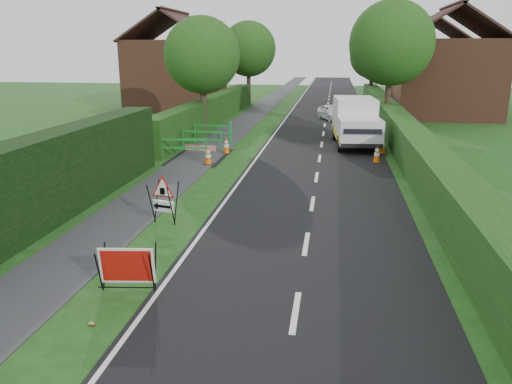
{
  "coord_description": "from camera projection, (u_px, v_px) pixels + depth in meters",
  "views": [
    {
      "loc": [
        3.06,
        -10.98,
        4.82
      ],
      "look_at": [
        0.98,
        2.38,
        0.94
      ],
      "focal_mm": 35.0,
      "sensor_mm": 36.0,
      "label": 1
    }
  ],
  "objects": [
    {
      "name": "red_rect_sign",
      "position": [
        127.0,
        267.0,
        10.18
      ],
      "size": [
        1.19,
        0.81,
        0.95
      ],
      "rotation": [
        0.0,
        0.0,
        0.13
      ],
      "color": "black",
      "rests_on": "ground"
    },
    {
      "name": "redwhite_plank",
      "position": [
        201.0,
        157.0,
        23.07
      ],
      "size": [
        1.5,
        0.19,
        0.25
      ],
      "primitive_type": "cube",
      "rotation": [
        0.0,
        0.0,
        -0.1
      ],
      "color": "red",
      "rests_on": "ground"
    },
    {
      "name": "traffic_cone_4",
      "position": [
        226.0,
        145.0,
        23.8
      ],
      "size": [
        0.38,
        0.38,
        0.79
      ],
      "color": "black",
      "rests_on": "ground"
    },
    {
      "name": "house_west",
      "position": [
        177.0,
        73.0,
        41.38
      ],
      "size": [
        7.5,
        7.4,
        7.88
      ],
      "color": "brown",
      "rests_on": "ground"
    },
    {
      "name": "traffic_cone_0",
      "position": [
        377.0,
        154.0,
        21.88
      ],
      "size": [
        0.38,
        0.38,
        0.79
      ],
      "color": "black",
      "rests_on": "ground"
    },
    {
      "name": "ped_barrier_0",
      "position": [
        184.0,
        146.0,
        22.38
      ],
      "size": [
        2.08,
        0.55,
        1.0
      ],
      "rotation": [
        0.0,
        0.0,
        0.1
      ],
      "color": "#17812B",
      "rests_on": "ground"
    },
    {
      "name": "footpath",
      "position": [
        268.0,
        103.0,
        45.89
      ],
      "size": [
        2.0,
        90.0,
        0.02
      ],
      "primitive_type": "cube",
      "color": "#2D2D30",
      "rests_on": "ground"
    },
    {
      "name": "tree_ne",
      "position": [
        392.0,
        43.0,
        30.73
      ],
      "size": [
        5.2,
        5.2,
        7.79
      ],
      "color": "#2D2116",
      "rests_on": "ground"
    },
    {
      "name": "hedge_west_near",
      "position": [
        15.0,
        242.0,
        12.95
      ],
      "size": [
        1.1,
        18.0,
        2.5
      ],
      "primitive_type": "cube",
      "color": "black",
      "rests_on": "ground"
    },
    {
      "name": "tree_fw",
      "position": [
        249.0,
        49.0,
        43.85
      ],
      "size": [
        4.8,
        4.8,
        7.24
      ],
      "color": "#2D2116",
      "rests_on": "ground"
    },
    {
      "name": "hedge_west_far",
      "position": [
        213.0,
        123.0,
        33.84
      ],
      "size": [
        1.0,
        24.0,
        1.8
      ],
      "primitive_type": "cube",
      "color": "#14380F",
      "rests_on": "ground"
    },
    {
      "name": "traffic_cone_1",
      "position": [
        382.0,
        146.0,
        23.71
      ],
      "size": [
        0.38,
        0.38,
        0.79
      ],
      "color": "black",
      "rests_on": "ground"
    },
    {
      "name": "tree_fe",
      "position": [
        373.0,
        56.0,
        46.19
      ],
      "size": [
        4.2,
        4.2,
        6.33
      ],
      "color": "#2D2116",
      "rests_on": "ground"
    },
    {
      "name": "works_van",
      "position": [
        356.0,
        121.0,
        25.66
      ],
      "size": [
        2.45,
        5.34,
        2.37
      ],
      "rotation": [
        0.0,
        0.0,
        0.08
      ],
      "color": "silver",
      "rests_on": "ground"
    },
    {
      "name": "traffic_cone_3",
      "position": [
        208.0,
        156.0,
        21.54
      ],
      "size": [
        0.38,
        0.38,
        0.79
      ],
      "color": "black",
      "rests_on": "ground"
    },
    {
      "name": "ground",
      "position": [
        202.0,
        254.0,
        12.21
      ],
      "size": [
        120.0,
        120.0,
        0.0
      ],
      "primitive_type": "plane",
      "color": "#1A4012",
      "rests_on": "ground"
    },
    {
      "name": "road_surface",
      "position": [
        328.0,
        104.0,
        45.08
      ],
      "size": [
        6.0,
        90.0,
        0.02
      ],
      "primitive_type": "cube",
      "color": "black",
      "rests_on": "ground"
    },
    {
      "name": "ped_barrier_3",
      "position": [
        231.0,
        129.0,
        27.19
      ],
      "size": [
        0.82,
        2.08,
        1.0
      ],
      "rotation": [
        0.0,
        0.0,
        1.81
      ],
      "color": "#17812B",
      "rests_on": "ground"
    },
    {
      "name": "ped_barrier_2",
      "position": [
        212.0,
        131.0,
        26.47
      ],
      "size": [
        2.09,
        0.67,
        1.0
      ],
      "rotation": [
        0.0,
        0.0,
        -0.16
      ],
      "color": "#17812B",
      "rests_on": "ground"
    },
    {
      "name": "traffic_cone_2",
      "position": [
        365.0,
        136.0,
        26.53
      ],
      "size": [
        0.38,
        0.38,
        0.79
      ],
      "color": "black",
      "rests_on": "ground"
    },
    {
      "name": "hedge_east",
      "position": [
        398.0,
        144.0,
        26.44
      ],
      "size": [
        1.2,
        50.0,
        1.5
      ],
      "primitive_type": "cube",
      "color": "#14380F",
      "rests_on": "ground"
    },
    {
      "name": "tree_nw",
      "position": [
        202.0,
        55.0,
        28.75
      ],
      "size": [
        4.4,
        4.4,
        6.7
      ],
      "color": "#2D2116",
      "rests_on": "ground"
    },
    {
      "name": "triangle_sign",
      "position": [
        162.0,
        196.0,
        14.05
      ],
      "size": [
        0.97,
        0.97,
        1.19
      ],
      "rotation": [
        0.0,
        0.0,
        -0.22
      ],
      "color": "black",
      "rests_on": "ground"
    },
    {
      "name": "hatchback_car",
      "position": [
        332.0,
        112.0,
        34.99
      ],
      "size": [
        2.44,
        3.49,
        1.1
      ],
      "primitive_type": "imported",
      "rotation": [
        0.0,
        0.0,
        0.39
      ],
      "color": "white",
      "rests_on": "ground"
    },
    {
      "name": "house_east_b",
      "position": [
        427.0,
        69.0,
        49.52
      ],
      "size": [
        7.5,
        7.4,
        7.88
      ],
      "color": "brown",
      "rests_on": "ground"
    },
    {
      "name": "litter_can",
      "position": [
        92.0,
        326.0,
        9.03
      ],
      "size": [
        0.12,
        0.07,
        0.07
      ],
      "primitive_type": "cylinder",
      "rotation": [
        0.0,
        1.57,
        0.0
      ],
      "color": "#BF7F4C",
      "rests_on": "ground"
    },
    {
      "name": "ped_barrier_1",
      "position": [
        202.0,
        138.0,
        24.52
      ],
      "size": [
        2.08,
        0.5,
        1.0
      ],
      "rotation": [
        0.0,
        0.0,
        -0.07
      ],
      "color": "#17812B",
      "rests_on": "ground"
    },
    {
      "name": "house_east_a",
      "position": [
        445.0,
        76.0,
        36.38
      ],
      "size": [
        7.5,
        7.4,
        7.88
      ],
      "color": "brown",
      "rests_on": "ground"
    }
  ]
}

